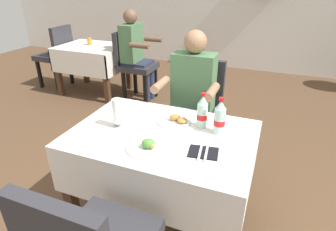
% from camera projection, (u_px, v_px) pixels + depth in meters
% --- Properties ---
extents(ground_plane, '(11.00, 11.00, 0.00)m').
position_uv_depth(ground_plane, '(164.00, 214.00, 2.15)').
color(ground_plane, brown).
extents(main_dining_table, '(1.19, 0.83, 0.72)m').
position_uv_depth(main_dining_table, '(163.00, 154.00, 1.90)').
color(main_dining_table, white).
rests_on(main_dining_table, ground).
extents(chair_far_diner_seat, '(0.44, 0.50, 0.97)m').
position_uv_depth(chair_far_diner_seat, '(196.00, 108.00, 2.57)').
color(chair_far_diner_seat, '#2D2D33').
rests_on(chair_far_diner_seat, ground).
extents(seated_diner_far, '(0.50, 0.46, 1.26)m').
position_uv_depth(seated_diner_far, '(191.00, 96.00, 2.42)').
color(seated_diner_far, '#282D42').
rests_on(seated_diner_far, ground).
extents(plate_near_camera, '(0.23, 0.23, 0.07)m').
position_uv_depth(plate_near_camera, '(147.00, 146.00, 1.65)').
color(plate_near_camera, white).
rests_on(plate_near_camera, main_dining_table).
extents(plate_far_diner, '(0.24, 0.24, 0.06)m').
position_uv_depth(plate_far_diner, '(176.00, 121.00, 1.95)').
color(plate_far_diner, white).
rests_on(plate_far_diner, main_dining_table).
extents(beer_glass_left, '(0.07, 0.07, 0.20)m').
position_uv_depth(beer_glass_left, '(118.00, 113.00, 1.85)').
color(beer_glass_left, white).
rests_on(beer_glass_left, main_dining_table).
extents(cola_bottle_primary, '(0.07, 0.07, 0.25)m').
position_uv_depth(cola_bottle_primary, '(202.00, 113.00, 1.85)').
color(cola_bottle_primary, silver).
rests_on(cola_bottle_primary, main_dining_table).
extents(cola_bottle_secondary, '(0.07, 0.07, 0.25)m').
position_uv_depth(cola_bottle_secondary, '(220.00, 118.00, 1.78)').
color(cola_bottle_secondary, silver).
rests_on(cola_bottle_secondary, main_dining_table).
extents(napkin_cutlery_set, '(0.19, 0.20, 0.01)m').
position_uv_depth(napkin_cutlery_set, '(203.00, 152.00, 1.61)').
color(napkin_cutlery_set, black).
rests_on(napkin_cutlery_set, main_dining_table).
extents(background_dining_table, '(0.96, 0.75, 0.72)m').
position_uv_depth(background_dining_table, '(93.00, 58.00, 4.19)').
color(background_dining_table, white).
rests_on(background_dining_table, ground).
extents(background_chair_left, '(0.50, 0.44, 0.97)m').
position_uv_depth(background_chair_left, '(56.00, 53.00, 4.41)').
color(background_chair_left, '#2D2D33').
rests_on(background_chair_left, ground).
extents(background_chair_right, '(0.50, 0.44, 0.97)m').
position_uv_depth(background_chair_right, '(133.00, 62.00, 3.96)').
color(background_chair_right, '#2D2D33').
rests_on(background_chair_right, ground).
extents(background_patron, '(0.46, 0.50, 1.26)m').
position_uv_depth(background_patron, '(136.00, 51.00, 3.87)').
color(background_patron, '#282D42').
rests_on(background_patron, ground).
extents(background_table_tumbler, '(0.06, 0.06, 0.11)m').
position_uv_depth(background_table_tumbler, '(89.00, 41.00, 4.14)').
color(background_table_tumbler, '#C68928').
rests_on(background_table_tumbler, background_dining_table).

